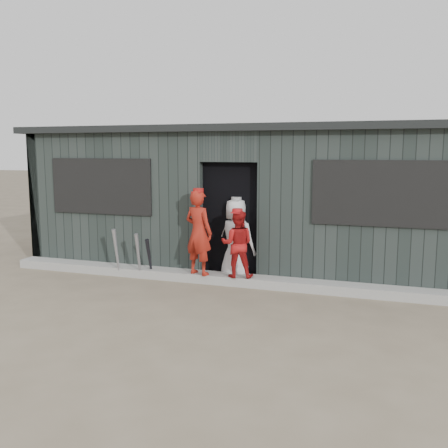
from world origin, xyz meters
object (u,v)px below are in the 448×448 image
(bat_left, at_px, (117,253))
(bat_right, at_px, (149,258))
(player_red_right, at_px, (237,244))
(player_grey_back, at_px, (236,239))
(dugout, at_px, (252,197))
(bat_mid, at_px, (138,256))
(player_red_left, at_px, (199,233))

(bat_left, distance_m, bat_right, 0.59)
(bat_right, xyz_separation_m, player_red_right, (1.57, 0.02, 0.34))
(player_grey_back, xyz_separation_m, dugout, (-0.11, 1.39, 0.59))
(bat_left, distance_m, player_red_right, 2.16)
(bat_mid, height_order, player_red_right, player_red_right)
(bat_left, bearing_deg, player_grey_back, 14.57)
(bat_right, bearing_deg, player_red_right, 0.73)
(dugout, bearing_deg, bat_mid, -127.64)
(bat_right, bearing_deg, bat_left, -168.24)
(bat_mid, distance_m, player_red_left, 1.16)
(bat_left, relative_size, dugout, 0.10)
(bat_left, height_order, bat_right, bat_left)
(player_red_right, xyz_separation_m, dugout, (-0.25, 1.77, 0.59))
(bat_mid, relative_size, player_grey_back, 0.59)
(bat_left, bearing_deg, dugout, 45.25)
(bat_mid, xyz_separation_m, player_red_left, (1.06, 0.11, 0.45))
(player_red_right, bearing_deg, dugout, -92.65)
(bat_left, relative_size, bat_mid, 1.06)
(bat_mid, distance_m, bat_right, 0.20)
(dugout, bearing_deg, player_red_left, -102.75)
(player_grey_back, distance_m, dugout, 1.51)
(bat_mid, bearing_deg, player_grey_back, 18.18)
(bat_mid, relative_size, player_red_left, 0.58)
(bat_mid, bearing_deg, bat_right, 38.49)
(dugout, bearing_deg, bat_left, -134.75)
(bat_left, distance_m, player_red_left, 1.55)
(bat_left, height_order, player_grey_back, player_grey_back)
(bat_right, bearing_deg, bat_mid, -141.51)
(player_red_right, height_order, dugout, dugout)
(bat_left, bearing_deg, player_red_right, 3.69)
(bat_mid, distance_m, player_red_right, 1.75)
(player_red_left, relative_size, dugout, 0.17)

